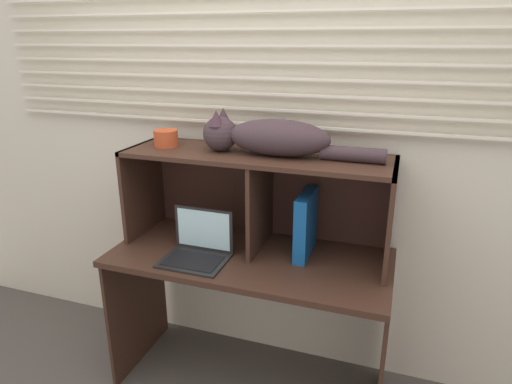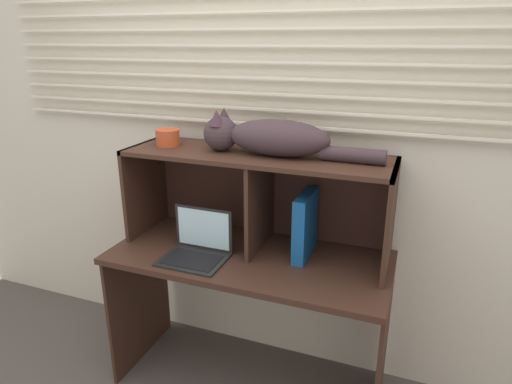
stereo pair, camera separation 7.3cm
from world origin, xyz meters
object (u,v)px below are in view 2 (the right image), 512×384
object	(u,v)px
laptop	(197,248)
small_basket	(168,138)
cat	(268,137)
book_stack	(201,231)
binder_upright	(305,225)

from	to	relation	value
laptop	small_basket	world-z (taller)	small_basket
cat	laptop	bearing A→B (deg)	-143.70
book_stack	small_basket	distance (m)	0.51
book_stack	small_basket	xyz separation A→B (m)	(-0.17, 0.00, 0.49)
cat	small_basket	size ratio (longest dim) A/B	7.16
cat	book_stack	world-z (taller)	cat
laptop	cat	bearing A→B (deg)	36.30
cat	small_basket	bearing A→B (deg)	180.00
cat	binder_upright	size ratio (longest dim) A/B	2.72
binder_upright	small_basket	distance (m)	0.82
binder_upright	book_stack	size ratio (longest dim) A/B	1.50
cat	book_stack	size ratio (longest dim) A/B	4.07
cat	binder_upright	distance (m)	0.45
cat	laptop	size ratio (longest dim) A/B	2.82
laptop	binder_upright	distance (m)	0.53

